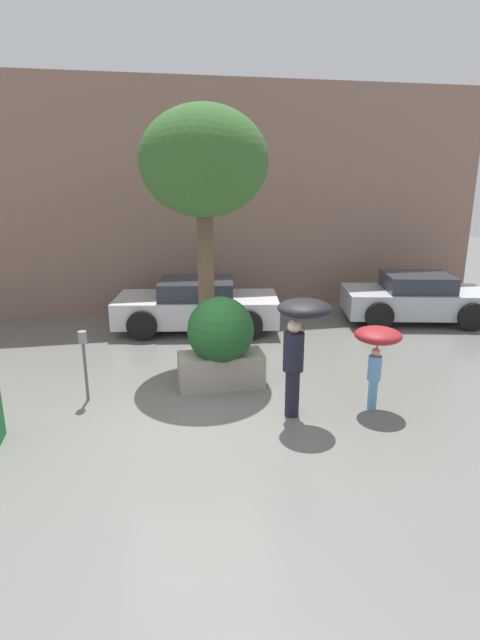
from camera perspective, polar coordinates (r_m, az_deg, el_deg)
The scene contains 9 objects.
ground_plane at distance 7.99m, azimuth -4.92°, elevation -10.85°, with size 40.00×40.00×0.00m, color slate.
building_facade at distance 13.61m, azimuth -8.49°, elevation 13.44°, with size 18.00×0.30×6.00m.
planter_box at distance 8.70m, azimuth -2.23°, elevation -2.39°, with size 1.49×1.17×1.63m.
person_adult at distance 7.49m, azimuth 6.88°, elevation -1.20°, with size 0.81×0.81×1.87m.
person_child at distance 8.12m, azimuth 15.42°, elevation -2.57°, with size 0.74×0.74×1.34m.
parked_car_near at distance 12.14m, azimuth -4.94°, elevation 1.67°, with size 4.11×2.41×1.22m.
parked_car_far at distance 13.56m, azimuth 19.42°, elevation 2.34°, with size 3.86×2.51×1.22m.
street_tree at distance 9.58m, azimuth -4.15°, elevation 17.25°, with size 2.37×2.37×4.88m.
parking_meter at distance 8.54m, azimuth -17.43°, elevation -3.40°, with size 0.14×0.14×1.21m.
Camera 1 is at (-0.73, -7.08, 3.64)m, focal length 28.00 mm.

